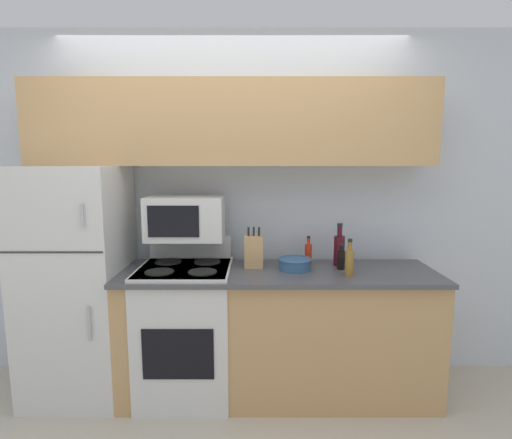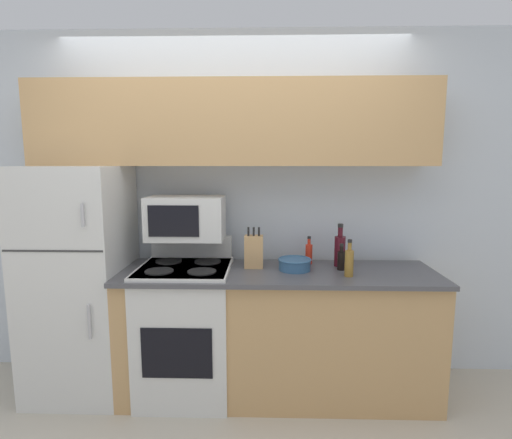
% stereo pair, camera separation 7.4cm
% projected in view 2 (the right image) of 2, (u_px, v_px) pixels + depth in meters
% --- Properties ---
extents(ground_plane, '(12.00, 12.00, 0.00)m').
position_uv_depth(ground_plane, '(228.00, 417.00, 2.54)').
color(ground_plane, beige).
extents(wall_back, '(8.00, 0.05, 2.55)m').
position_uv_depth(wall_back, '(235.00, 207.00, 3.02)').
color(wall_back, silver).
rests_on(wall_back, ground_plane).
extents(lower_cabinets, '(2.12, 0.63, 0.89)m').
position_uv_depth(lower_cabinets, '(278.00, 332.00, 2.76)').
color(lower_cabinets, tan).
rests_on(lower_cabinets, ground_plane).
extents(refrigerator, '(0.64, 0.66, 1.58)m').
position_uv_depth(refrigerator, '(80.00, 281.00, 2.77)').
color(refrigerator, silver).
rests_on(refrigerator, ground_plane).
extents(upper_cabinets, '(2.76, 0.33, 0.57)m').
position_uv_depth(upper_cabinets, '(232.00, 124.00, 2.75)').
color(upper_cabinets, tan).
rests_on(upper_cabinets, refrigerator).
extents(stove, '(0.62, 0.61, 1.07)m').
position_uv_depth(stove, '(186.00, 328.00, 2.76)').
color(stove, silver).
rests_on(stove, ground_plane).
extents(microwave, '(0.53, 0.31, 0.30)m').
position_uv_depth(microwave, '(186.00, 218.00, 2.78)').
color(microwave, silver).
rests_on(microwave, stove).
extents(knife_block, '(0.13, 0.09, 0.28)m').
position_uv_depth(knife_block, '(254.00, 251.00, 2.74)').
color(knife_block, tan).
rests_on(knife_block, lower_cabinets).
extents(bowl, '(0.23, 0.23, 0.08)m').
position_uv_depth(bowl, '(295.00, 264.00, 2.70)').
color(bowl, '#335B84').
rests_on(bowl, lower_cabinets).
extents(bottle_soy_sauce, '(0.05, 0.05, 0.18)m').
position_uv_depth(bottle_soy_sauce, '(341.00, 260.00, 2.69)').
color(bottle_soy_sauce, black).
rests_on(bottle_soy_sauce, lower_cabinets).
extents(bottle_vinegar, '(0.06, 0.06, 0.24)m').
position_uv_depth(bottle_vinegar, '(349.00, 262.00, 2.54)').
color(bottle_vinegar, olive).
rests_on(bottle_vinegar, lower_cabinets).
extents(bottle_hot_sauce, '(0.05, 0.05, 0.20)m').
position_uv_depth(bottle_hot_sauce, '(309.00, 253.00, 2.85)').
color(bottle_hot_sauce, red).
rests_on(bottle_hot_sauce, lower_cabinets).
extents(bottle_wine_red, '(0.08, 0.08, 0.30)m').
position_uv_depth(bottle_wine_red, '(340.00, 249.00, 2.79)').
color(bottle_wine_red, '#470F19').
rests_on(bottle_wine_red, lower_cabinets).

